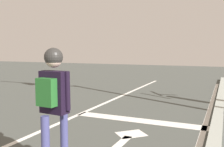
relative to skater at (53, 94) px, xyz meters
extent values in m
cube|color=white|center=(-1.47, 1.08, -1.14)|extent=(0.12, 20.00, 0.01)
cube|color=white|center=(0.18, 3.11, -1.14)|extent=(3.30, 0.40, 0.01)
cube|color=white|center=(0.35, 2.08, -1.14)|extent=(0.71, 0.71, 0.01)
cylinder|color=#424379|center=(0.01, 0.20, -0.66)|extent=(0.11, 0.11, 0.80)
cylinder|color=#424379|center=(-0.01, -0.17, -0.66)|extent=(0.11, 0.11, 0.80)
cube|color=black|center=(0.00, 0.02, 0.02)|extent=(0.39, 0.21, 0.56)
cylinder|color=black|center=(-0.19, 0.06, 0.05)|extent=(0.07, 0.09, 0.51)
cylinder|color=black|center=(0.20, 0.03, 0.05)|extent=(0.07, 0.08, 0.51)
sphere|color=beige|center=(0.00, 0.02, 0.46)|extent=(0.22, 0.22, 0.22)
sphere|color=#2F2D2A|center=(0.00, 0.02, 0.49)|extent=(0.25, 0.25, 0.25)
cube|color=#236227|center=(-0.01, -0.12, 0.04)|extent=(0.27, 0.16, 0.36)
camera|label=1|loc=(2.08, -2.74, 0.59)|focal=41.11mm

